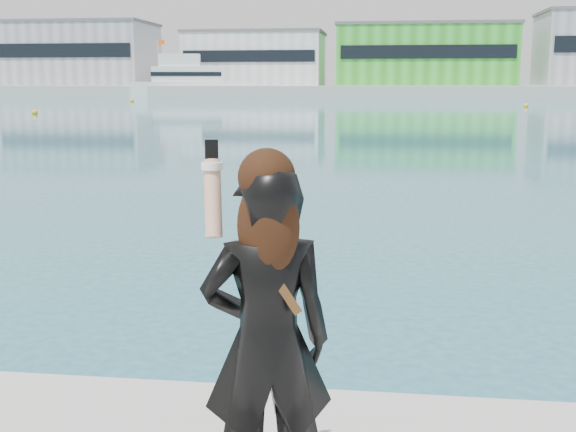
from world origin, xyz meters
The scene contains 11 objects.
far_quay centered at (0.00, 130.00, 1.00)m, with size 320.00×40.00×2.00m, color #9E9E99.
warehouse_grey_left centered at (-55.00, 127.98, 7.76)m, with size 26.52×16.36×11.50m.
warehouse_white centered at (-22.00, 127.98, 6.76)m, with size 24.48×15.35×9.50m.
warehouse_green centered at (8.00, 127.98, 7.26)m, with size 30.60×16.36×10.50m.
flagpole_left centered at (-37.91, 121.00, 6.54)m, with size 1.28×0.16×8.00m.
flagpole_right centered at (22.09, 121.00, 6.54)m, with size 1.28×0.16×8.00m.
motor_yacht centered at (-30.53, 114.16, 2.62)m, with size 20.70×9.68×9.32m.
buoy_near centered at (16.19, 77.31, 0.00)m, with size 0.50×0.50×0.50m, color #E4B60C.
buoy_far centered at (-32.53, 91.32, 0.00)m, with size 0.50×0.50×0.50m, color #E4B60C.
buoy_extra centered at (-27.95, 54.41, 0.00)m, with size 0.50×0.50×0.50m, color #E4B60C.
woman centered at (0.52, -0.33, 1.64)m, with size 0.65×0.51×1.66m.
Camera 1 is at (1.00, -3.26, 2.71)m, focal length 45.00 mm.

